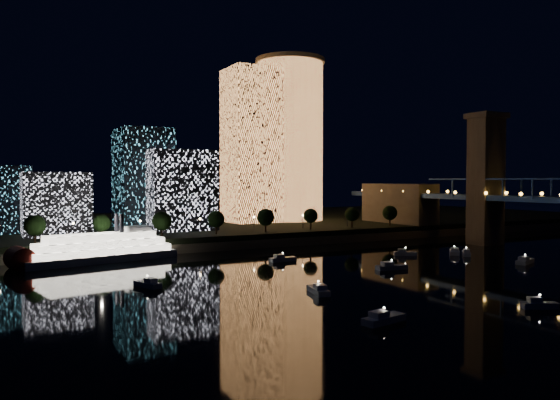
{
  "coord_description": "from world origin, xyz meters",
  "views": [
    {
      "loc": [
        -102.66,
        -96.27,
        24.26
      ],
      "look_at": [
        -21.5,
        55.0,
        18.27
      ],
      "focal_mm": 35.0,
      "sensor_mm": 36.0,
      "label": 1
    }
  ],
  "objects": [
    {
      "name": "riverboat",
      "position": [
        -75.0,
        72.53,
        3.78
      ],
      "size": [
        49.84,
        19.71,
        14.73
      ],
      "color": "silver",
      "rests_on": "ground"
    },
    {
      "name": "midrise_blocks",
      "position": [
        -56.84,
        121.77,
        21.13
      ],
      "size": [
        82.83,
        39.57,
        40.54
      ],
      "color": "silver",
      "rests_on": "far_bank"
    },
    {
      "name": "street_lamps",
      "position": [
        -34.0,
        94.0,
        9.02
      ],
      "size": [
        132.7,
        0.7,
        5.65
      ],
      "color": "black",
      "rests_on": "far_bank"
    },
    {
      "name": "tower_rectangular",
      "position": [
        6.58,
        136.21,
        40.76
      ],
      "size": [
        22.48,
        22.48,
        71.53
      ],
      "primitive_type": "cube",
      "color": "#F7994F",
      "rests_on": "far_bank"
    },
    {
      "name": "tower_cylindrical",
      "position": [
        28.55,
        137.85,
        44.45
      ],
      "size": [
        34.0,
        34.0,
        78.66
      ],
      "color": "#F7994F",
      "rests_on": "far_bank"
    },
    {
      "name": "esplanade_trees",
      "position": [
        -30.51,
        88.0,
        10.47
      ],
      "size": [
        166.17,
        6.66,
        8.83
      ],
      "color": "black",
      "rests_on": "far_bank"
    },
    {
      "name": "far_bank",
      "position": [
        0.0,
        160.0,
        2.5
      ],
      "size": [
        420.0,
        160.0,
        5.0
      ],
      "primitive_type": "cube",
      "color": "black",
      "rests_on": "ground"
    },
    {
      "name": "seawall",
      "position": [
        0.0,
        82.0,
        1.5
      ],
      "size": [
        420.0,
        6.0,
        3.0
      ],
      "primitive_type": "cube",
      "color": "#6B5E4C",
      "rests_on": "ground"
    },
    {
      "name": "motorboats",
      "position": [
        -1.79,
        10.59,
        0.81
      ],
      "size": [
        114.21,
        80.56,
        2.78
      ],
      "color": "silver",
      "rests_on": "ground"
    },
    {
      "name": "ground",
      "position": [
        0.0,
        0.0,
        0.0
      ],
      "size": [
        520.0,
        520.0,
        0.0
      ],
      "primitive_type": "plane",
      "color": "black",
      "rests_on": "ground"
    }
  ]
}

